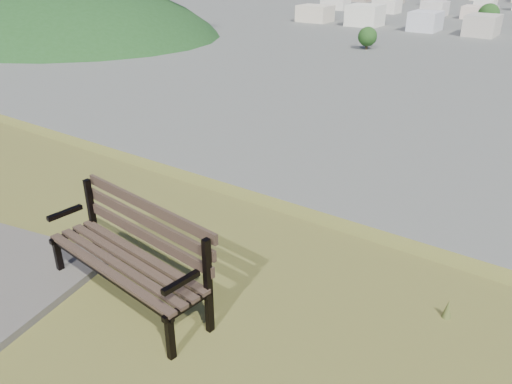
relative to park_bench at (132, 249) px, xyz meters
The scene contains 2 objects.
park_bench is the anchor object (origin of this frame).
green_wooded_hill 207.45m from the park_bench, 146.16° to the left, with size 153.96×123.17×76.98m.
Camera 1 is at (3.00, -0.52, 27.85)m, focal length 35.00 mm.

